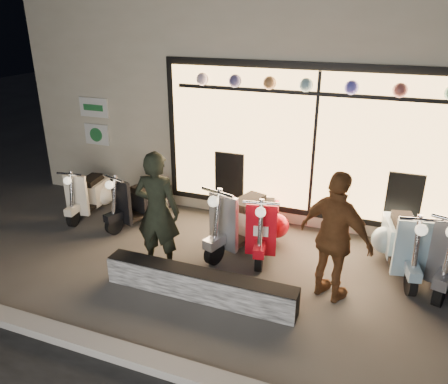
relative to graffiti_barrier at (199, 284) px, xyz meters
The scene contains 11 objects.
ground 0.70m from the graffiti_barrier, 74.81° to the left, with size 40.00×40.00×0.00m, color #383533.
kerb 1.37m from the graffiti_barrier, 82.55° to the right, with size 40.00×0.25×0.12m, color slate.
shop_building 5.95m from the graffiti_barrier, 88.16° to the left, with size 10.20×6.23×4.20m.
graffiti_barrier is the anchor object (origin of this frame).
scooter_silver 1.68m from the graffiti_barrier, 86.46° to the left, with size 0.81×1.59×1.13m.
scooter_red 1.74m from the graffiti_barrier, 76.28° to the left, with size 0.65×1.47×1.04m.
scooter_black 2.65m from the graffiti_barrier, 136.22° to the left, with size 0.73×1.39×1.00m.
scooter_cream 3.59m from the graffiti_barrier, 149.56° to the left, with size 0.54×1.34×0.96m.
scooter_blue 3.15m from the graffiti_barrier, 36.63° to the left, with size 0.67×1.51×1.08m.
man 1.24m from the graffiti_barrier, 150.04° to the left, with size 0.67×0.44×1.83m, color black.
woman 1.91m from the graffiti_barrier, 21.85° to the left, with size 1.06×0.44×1.80m, color brown.
Camera 1 is at (1.93, -5.15, 3.60)m, focal length 35.00 mm.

